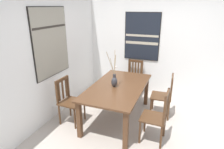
{
  "coord_description": "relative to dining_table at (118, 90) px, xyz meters",
  "views": [
    {
      "loc": [
        -3.11,
        -0.68,
        2.27
      ],
      "look_at": [
        0.23,
        0.6,
        0.99
      ],
      "focal_mm": 30.97,
      "sensor_mm": 36.0,
      "label": 1
    }
  ],
  "objects": [
    {
      "name": "centerpiece_vase",
      "position": [
        -0.06,
        0.06,
        0.23
      ],
      "size": [
        0.3,
        0.18,
        0.72
      ],
      "color": "#333338",
      "rests_on": "dining_table"
    },
    {
      "name": "painting_on_side_wall",
      "position": [
        1.52,
        -0.11,
        0.88
      ],
      "size": [
        0.05,
        0.9,
        1.2
      ],
      "color": "black"
    },
    {
      "name": "ground_plane",
      "position": [
        -0.27,
        -0.5,
        -0.66
      ],
      "size": [
        6.4,
        6.4,
        0.03
      ],
      "primitive_type": "cube",
      "color": "#B2A89E"
    },
    {
      "name": "chair_3",
      "position": [
        -0.44,
        -0.86,
        -0.16
      ],
      "size": [
        0.43,
        0.43,
        0.96
      ],
      "color": "#4C301C",
      "rests_on": "ground_plane"
    },
    {
      "name": "chair_2",
      "position": [
        1.28,
        0.0,
        -0.16
      ],
      "size": [
        0.43,
        0.43,
        0.92
      ],
      "color": "#4C301C",
      "rests_on": "ground_plane"
    },
    {
      "name": "chair_0",
      "position": [
        0.46,
        -0.87,
        -0.16
      ],
      "size": [
        0.44,
        0.44,
        0.93
      ],
      "color": "#4C301C",
      "rests_on": "ground_plane"
    },
    {
      "name": "dining_table",
      "position": [
        0.0,
        0.0,
        0.0
      ],
      "size": [
        1.82,
        1.02,
        0.74
      ],
      "color": "#51331E",
      "rests_on": "ground_plane"
    },
    {
      "name": "wall_side",
      "position": [
        1.59,
        -0.5,
        0.7
      ],
      "size": [
        0.12,
        6.4,
        2.7
      ],
      "primitive_type": "cube",
      "color": "white",
      "rests_on": "ground_plane"
    },
    {
      "name": "chair_1",
      "position": [
        -0.46,
        0.87,
        -0.16
      ],
      "size": [
        0.44,
        0.44,
        0.93
      ],
      "color": "#4C301C",
      "rests_on": "ground_plane"
    },
    {
      "name": "wall_back",
      "position": [
        -0.27,
        1.36,
        0.7
      ],
      "size": [
        6.4,
        0.12,
        2.7
      ],
      "primitive_type": "cube",
      "color": "white",
      "rests_on": "ground_plane"
    },
    {
      "name": "painting_on_back_wall",
      "position": [
        -0.29,
        1.3,
        0.94
      ],
      "size": [
        1.03,
        0.05,
        1.34
      ],
      "color": "black"
    }
  ]
}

